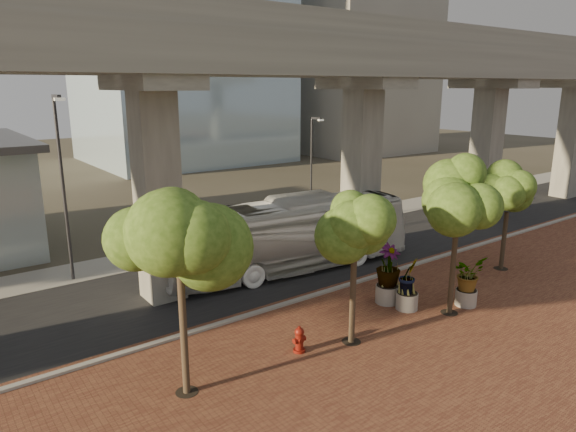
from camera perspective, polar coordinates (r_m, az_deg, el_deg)
ground at (r=25.03m, az=1.07°, el=-7.24°), size 160.00×160.00×0.00m
brick_plaza at (r=19.87m, az=15.68°, el=-13.71°), size 70.00×13.00×0.06m
asphalt_road at (r=26.53m, az=-1.58°, el=-5.92°), size 90.00×8.00×0.04m
curb_strip at (r=23.57m, az=4.06°, el=-8.47°), size 70.00×0.25×0.16m
far_sidewalk at (r=30.97m, az=-7.43°, el=-3.03°), size 90.00×3.00×0.06m
transit_viaduct at (r=24.97m, az=-1.69°, el=9.93°), size 72.00×5.60×12.40m
midrise_block at (r=75.49m, az=7.62°, el=16.31°), size 18.00×16.00×24.00m
transit_bus at (r=25.86m, az=-0.19°, el=-2.21°), size 13.46×4.59×3.68m
parked_car at (r=44.06m, az=21.44°, el=2.15°), size 4.15×1.61×1.35m
fire_hydrant at (r=18.54m, az=1.26°, el=-13.55°), size 0.48×0.43×0.97m
planter_front at (r=23.08m, az=19.36°, el=-6.30°), size 1.99×1.99×2.19m
planter_right at (r=22.39m, az=11.09°, el=-5.68°), size 2.44×2.44×2.61m
planter_left at (r=22.00m, az=13.21°, el=-6.76°), size 2.04×2.04×2.25m
street_tree_far_west at (r=14.83m, az=-12.09°, el=-2.19°), size 4.09×4.09×6.88m
street_tree_near_west at (r=17.96m, az=7.45°, el=-1.84°), size 3.18×3.18×5.64m
street_tree_near_east at (r=21.11m, az=18.46°, el=2.08°), size 3.68×3.68×6.63m
street_tree_far_east at (r=27.66m, az=23.34°, el=2.35°), size 3.36×3.36×5.51m
streetlamp_west at (r=25.85m, az=-23.75°, el=4.02°), size 0.43×1.27×8.77m
streetlamp_east at (r=33.73m, az=2.71°, el=5.79°), size 0.36×1.04×7.20m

